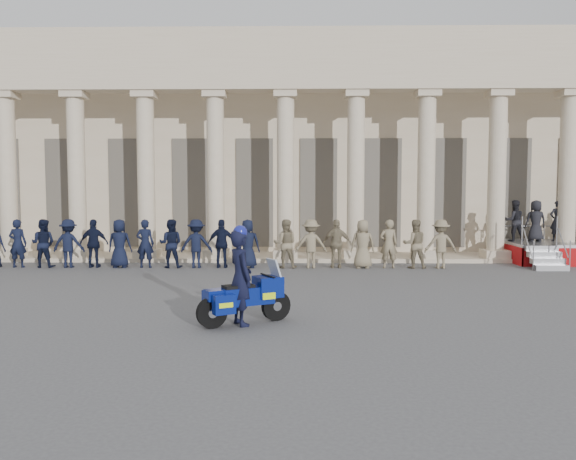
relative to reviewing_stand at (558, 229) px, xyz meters
The scene contains 6 objects.
ground 13.93m from the reviewing_stand, 145.05° to the right, with size 90.00×90.00×0.00m, color #4D4D50.
building 13.65m from the reviewing_stand, 149.13° to the left, with size 40.00×12.50×9.00m.
officer_rank 14.57m from the reviewing_stand, behind, with size 20.76×0.63×1.67m.
reviewing_stand is the anchor object (origin of this frame).
motorcycle 14.52m from the reviewing_stand, 137.30° to the right, with size 1.81×1.29×1.28m.
rider 14.61m from the reviewing_stand, 137.40° to the right, with size 0.73×0.82×1.98m.
Camera 1 is at (1.73, -12.88, 2.67)m, focal length 35.00 mm.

